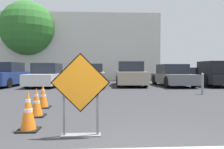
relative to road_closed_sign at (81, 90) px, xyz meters
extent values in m
plane|color=#333335|center=(1.02, 8.93, -0.81)|extent=(96.00, 96.00, 0.00)
cube|color=black|center=(0.00, 0.00, 0.14)|extent=(1.04, 0.02, 1.04)
cube|color=orange|center=(0.00, -0.02, 0.14)|extent=(0.98, 0.02, 0.98)
cube|color=slate|center=(0.00, 0.04, -0.80)|extent=(0.71, 0.20, 0.02)
cube|color=slate|center=(-0.29, 0.04, -0.34)|extent=(0.04, 0.04, 0.95)
cube|color=slate|center=(0.29, 0.04, -0.34)|extent=(0.04, 0.04, 0.95)
cube|color=black|center=(-1.04, 0.42, -0.80)|extent=(0.39, 0.39, 0.03)
cone|color=orange|center=(-1.04, 0.42, -0.40)|extent=(0.29, 0.29, 0.76)
cylinder|color=white|center=(-1.04, 0.42, -0.24)|extent=(0.09, 0.09, 0.07)
cylinder|color=white|center=(-1.04, 0.42, -0.42)|extent=(0.16, 0.16, 0.07)
cube|color=black|center=(-1.23, 1.66, -0.80)|extent=(0.41, 0.41, 0.03)
cone|color=orange|center=(-1.23, 1.66, -0.44)|extent=(0.30, 0.30, 0.68)
cylinder|color=white|center=(-1.23, 1.66, -0.29)|extent=(0.10, 0.10, 0.06)
cylinder|color=white|center=(-1.23, 1.66, -0.46)|extent=(0.17, 0.17, 0.06)
cube|color=black|center=(-1.37, 2.86, -0.80)|extent=(0.42, 0.42, 0.03)
cone|color=orange|center=(-1.37, 2.86, -0.44)|extent=(0.31, 0.31, 0.69)
cylinder|color=white|center=(-1.37, 2.86, -0.28)|extent=(0.10, 0.10, 0.06)
cylinder|color=white|center=(-1.37, 2.86, -0.45)|extent=(0.17, 0.17, 0.06)
cube|color=navy|center=(-5.78, 10.79, -0.26)|extent=(2.08, 4.61, 0.76)
cube|color=#1E232D|center=(-5.77, 10.90, 0.43)|extent=(1.72, 2.17, 0.63)
cylinder|color=black|center=(-5.02, 9.35, -0.50)|extent=(0.24, 0.64, 0.62)
cylinder|color=black|center=(-4.86, 12.14, -0.50)|extent=(0.24, 0.64, 0.62)
cylinder|color=black|center=(-6.53, 12.24, -0.50)|extent=(0.24, 0.64, 0.62)
cube|color=silver|center=(-3.04, 10.51, -0.31)|extent=(1.98, 4.44, 0.66)
cube|color=#1E232D|center=(-3.04, 10.62, 0.35)|extent=(1.63, 2.09, 0.67)
cylinder|color=black|center=(-2.34, 9.12, -0.50)|extent=(0.24, 0.63, 0.62)
cylinder|color=black|center=(-3.92, 9.21, -0.50)|extent=(0.24, 0.63, 0.62)
cylinder|color=black|center=(-2.17, 11.81, -0.50)|extent=(0.24, 0.63, 0.62)
cylinder|color=black|center=(-3.75, 11.90, -0.50)|extent=(0.24, 0.63, 0.62)
cube|color=#A39984|center=(-0.31, 10.37, -0.26)|extent=(1.97, 4.62, 0.76)
cube|color=#1E232D|center=(-0.32, 10.48, 0.38)|extent=(1.68, 2.14, 0.53)
cylinder|color=black|center=(0.58, 8.97, -0.51)|extent=(0.22, 0.62, 0.62)
cylinder|color=black|center=(-1.13, 8.93, -0.51)|extent=(0.22, 0.62, 0.62)
cylinder|color=black|center=(0.50, 11.81, -0.51)|extent=(0.22, 0.62, 0.62)
cylinder|color=black|center=(-1.20, 11.76, -0.51)|extent=(0.22, 0.62, 0.62)
cube|color=#A39984|center=(2.42, 10.77, -0.24)|extent=(2.07, 4.53, 0.76)
cube|color=#1E232D|center=(2.43, 10.88, 0.47)|extent=(1.71, 2.13, 0.66)
cylinder|color=black|center=(3.17, 9.35, -0.47)|extent=(0.24, 0.69, 0.68)
cylinder|color=black|center=(1.51, 9.45, -0.47)|extent=(0.24, 0.69, 0.68)
cylinder|color=black|center=(3.33, 12.09, -0.47)|extent=(0.24, 0.69, 0.68)
cylinder|color=black|center=(1.66, 12.19, -0.47)|extent=(0.24, 0.69, 0.68)
cube|color=slate|center=(5.15, 10.29, -0.31)|extent=(1.88, 4.44, 0.61)
cube|color=#1E232D|center=(5.15, 10.40, 0.31)|extent=(1.62, 2.06, 0.63)
cylinder|color=black|center=(6.00, 8.94, -0.46)|extent=(0.22, 0.71, 0.71)
cylinder|color=black|center=(4.36, 8.90, -0.46)|extent=(0.22, 0.71, 0.71)
cylinder|color=black|center=(5.94, 11.67, -0.46)|extent=(0.22, 0.71, 0.71)
cylinder|color=black|center=(4.30, 11.63, -0.46)|extent=(0.22, 0.71, 0.71)
cube|color=black|center=(7.88, 10.73, -0.32)|extent=(2.17, 5.27, 0.55)
cube|color=black|center=(7.85, 9.56, 0.38)|extent=(1.92, 2.14, 0.85)
cube|color=black|center=(7.94, 12.98, 0.18)|extent=(1.92, 0.15, 0.45)
cube|color=black|center=(8.87, 11.75, 0.18)|extent=(0.17, 2.51, 0.45)
cube|color=black|center=(6.95, 11.80, 0.18)|extent=(0.17, 2.51, 0.45)
cylinder|color=black|center=(6.91, 9.19, -0.42)|extent=(0.26, 0.79, 0.79)
cylinder|color=black|center=(8.86, 12.27, -0.42)|extent=(0.26, 0.79, 0.79)
cylinder|color=black|center=(7.00, 12.32, -0.42)|extent=(0.26, 0.79, 0.79)
cylinder|color=gray|center=(4.99, 5.75, -0.36)|extent=(0.11, 0.11, 0.91)
sphere|color=gray|center=(4.99, 5.75, 0.09)|extent=(0.12, 0.12, 0.12)
cube|color=beige|center=(-2.89, 18.75, 2.32)|extent=(17.82, 5.00, 6.27)
cylinder|color=#513823|center=(-6.12, 16.47, 0.65)|extent=(0.32, 0.32, 2.92)
sphere|color=#2D6B28|center=(-6.12, 16.47, 3.94)|extent=(4.90, 4.90, 4.90)
camera|label=1|loc=(0.33, -3.83, 0.40)|focal=35.00mm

